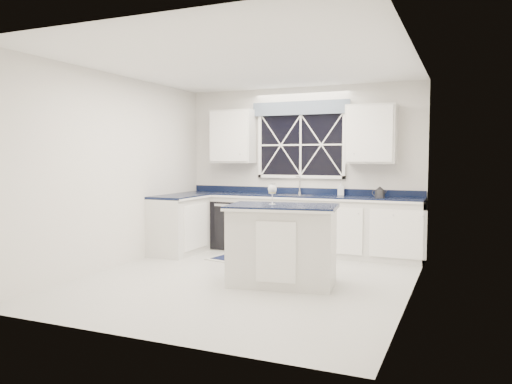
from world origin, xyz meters
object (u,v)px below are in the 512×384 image
at_px(wine_glass, 272,190).
at_px(soap_bottle, 341,188).
at_px(island, 282,245).
at_px(faucet, 299,184).
at_px(dishwasher, 234,224).
at_px(kettle, 380,192).

relative_size(wine_glass, soap_bottle, 1.19).
bearing_deg(island, wine_glass, 166.14).
relative_size(island, soap_bottle, 6.48).
bearing_deg(faucet, dishwasher, -169.98).
bearing_deg(kettle, faucet, -174.58).
xyz_separation_m(kettle, wine_glass, (-0.97, -1.98, 0.13)).
relative_size(faucet, island, 0.21).
bearing_deg(soap_bottle, island, -94.79).
height_order(dishwasher, soap_bottle, soap_bottle).
bearing_deg(kettle, soap_bottle, 175.05).
height_order(kettle, wine_glass, wine_glass).
bearing_deg(island, faucet, 94.25).
bearing_deg(soap_bottle, dishwasher, -172.99).
xyz_separation_m(dishwasher, faucet, (1.10, 0.19, 0.69)).
relative_size(faucet, soap_bottle, 1.39).
bearing_deg(soap_bottle, wine_glass, -98.34).
relative_size(dishwasher, kettle, 3.44).
distance_m(kettle, soap_bottle, 0.68).
bearing_deg(island, kettle, 58.60).
bearing_deg(kettle, island, -99.11).
xyz_separation_m(dishwasher, island, (1.60, -1.99, 0.08)).
relative_size(dishwasher, wine_glass, 3.18).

